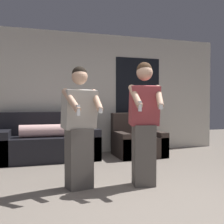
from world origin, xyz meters
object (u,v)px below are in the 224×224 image
at_px(couch, 48,143).
at_px(person_right, 144,122).
at_px(armchair, 138,142).
at_px(person_left, 79,127).

bearing_deg(couch, person_right, -61.44).
xyz_separation_m(couch, armchair, (1.86, -0.16, -0.04)).
relative_size(armchair, person_right, 0.60).
height_order(couch, armchair, couch).
relative_size(couch, person_left, 1.23).
bearing_deg(armchair, person_right, -110.01).
xyz_separation_m(couch, person_left, (0.30, -1.99, 0.47)).
height_order(couch, person_left, person_left).
bearing_deg(armchair, couch, 175.09).
relative_size(person_left, person_right, 0.96).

